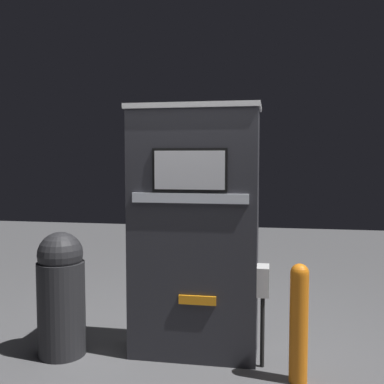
# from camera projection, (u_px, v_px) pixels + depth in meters

# --- Properties ---
(ground_plane) EXTENTS (14.00, 14.00, 0.00)m
(ground_plane) POSITION_uv_depth(u_px,v_px,m) (190.00, 365.00, 3.38)
(ground_plane) COLOR #4C4C4F
(gas_pump) EXTENTS (1.09, 0.44, 1.96)m
(gas_pump) POSITION_uv_depth(u_px,v_px,m) (195.00, 231.00, 3.50)
(gas_pump) COLOR #28282D
(gas_pump) RESTS_ON ground_plane
(safety_bollard) EXTENTS (0.13, 0.13, 0.83)m
(safety_bollard) POSITION_uv_depth(u_px,v_px,m) (299.00, 320.00, 3.09)
(safety_bollard) COLOR orange
(safety_bollard) RESTS_ON ground_plane
(trash_bin) EXTENTS (0.37, 0.37, 0.98)m
(trash_bin) POSITION_uv_depth(u_px,v_px,m) (61.00, 292.00, 3.52)
(trash_bin) COLOR #232326
(trash_bin) RESTS_ON ground_plane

